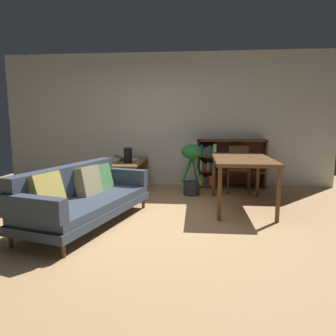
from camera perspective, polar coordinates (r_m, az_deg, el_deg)
The scene contains 10 objects.
ground_plane at distance 3.99m, azimuth -4.10°, elevation -10.80°, with size 8.16×8.16×0.00m, color tan.
back_wall_panel at distance 6.44m, azimuth -0.32°, elevation 8.86°, with size 6.80×0.10×2.70m, color silver.
fabric_couch at distance 4.15m, azimuth -15.57°, elevation -4.95°, with size 1.30×2.16×0.76m.
media_console at distance 5.84m, azimuth -7.05°, elevation -1.68°, with size 0.48×1.39×0.59m.
open_laptop at distance 5.95m, azimuth -7.55°, elevation 1.71°, with size 0.47×0.34×0.09m.
desk_speaker at distance 5.53m, azimuth -7.43°, elevation 2.35°, with size 0.15×0.15×0.27m.
potted_floor_plant at distance 5.54m, azimuth 4.43°, elevation 0.51°, with size 0.38×0.48×0.92m.
dining_table at distance 4.82m, azimuth 13.56°, elevation 1.01°, with size 0.86×1.48×0.78m.
dining_chair_near at distance 5.96m, azimuth 12.96°, elevation 0.39°, with size 0.45×0.48×0.86m.
bookshelf at distance 6.33m, azimuth 10.73°, elevation 0.74°, with size 1.36×0.29×0.97m.
Camera 1 is at (0.62, -3.71, 1.33)m, focal length 32.84 mm.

